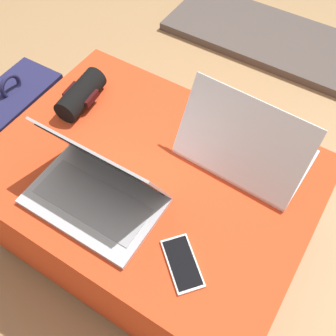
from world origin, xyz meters
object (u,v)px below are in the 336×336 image
cell_phone (182,263)px  wrist_brace (81,94)px  laptop_far (245,148)px  backpack (27,127)px  laptop_near (97,187)px

cell_phone → wrist_brace: size_ratio=0.80×
laptop_far → backpack: bearing=11.4°
laptop_near → wrist_brace: size_ratio=1.84×
wrist_brace → laptop_near: bearing=-43.6°
cell_phone → laptop_far: bearing=-136.9°
backpack → wrist_brace: wrist_brace is taller
laptop_far → cell_phone: bearing=95.6°
laptop_near → wrist_brace: laptop_near is taller
cell_phone → wrist_brace: (-0.58, 0.31, 0.04)m
laptop_far → cell_phone: (0.02, -0.39, -0.05)m
laptop_far → backpack: 0.94m
laptop_near → backpack: bearing=160.2°
laptop_near → cell_phone: size_ratio=2.30×
laptop_near → backpack: (-0.59, 0.21, -0.31)m
cell_phone → backpack: size_ratio=0.34×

